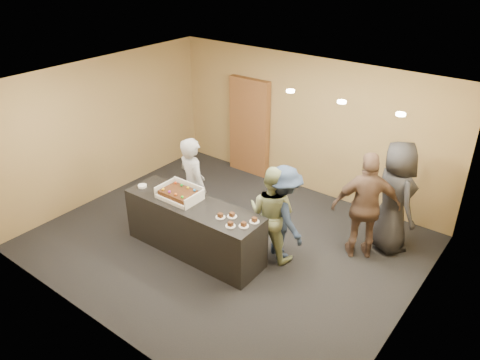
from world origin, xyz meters
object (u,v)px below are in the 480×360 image
Objects in this scene: storage_cabinet at (249,127)px; plate_stack at (142,186)px; serving_counter at (194,228)px; sheet_cake at (179,193)px; person_sage_man at (272,213)px; person_brown_extra at (366,207)px; person_server_grey at (193,186)px; person_dark_suit at (395,197)px; person_navy_man at (283,213)px; cake_box at (181,195)px.

plate_stack is (0.01, -3.02, -0.12)m from storage_cabinet.
serving_counter is 0.61m from sheet_cake.
person_sage_man is 0.88× the size of person_brown_extra.
person_server_grey is 3.28m from person_dark_suit.
person_dark_suit reaches higher than person_brown_extra.
person_sage_man is at bearing -46.99° from storage_cabinet.
person_dark_suit is (1.27, 1.29, 0.15)m from person_navy_man.
person_dark_suit is (2.74, 2.05, -0.06)m from sheet_cake.
serving_counter is at bearing 1.28° from person_brown_extra.
storage_cabinet is at bearing -14.30° from person_navy_man.
person_server_grey is at bearing 41.17° from plate_stack.
person_navy_man reaches higher than serving_counter.
serving_counter is at bearing 5.88° from plate_stack.
plate_stack is 2.23m from person_sage_man.
person_server_grey is (-0.12, 0.43, -0.07)m from cake_box.
storage_cabinet is 3.01m from sheet_cake.
cake_box is at bearing 20.15° from person_sage_man.
person_server_grey is at bearing 40.83° from person_navy_man.
plate_stack is at bearing -171.98° from sheet_cake.
cake_box is 0.45m from person_server_grey.
person_sage_man is (2.09, 0.77, -0.12)m from plate_stack.
cake_box is at bearing 122.44° from person_server_grey.
person_navy_man is at bearing -152.21° from person_server_grey.
cake_box reaches higher than plate_stack.
cake_box is (-0.28, 0.02, 0.50)m from serving_counter.
cake_box is at bearing 89.09° from sheet_cake.
person_server_grey is at bearing 130.86° from serving_counter.
sheet_cake is 0.36× the size of person_sage_man.
person_server_grey reaches higher than plate_stack.
person_sage_man is (2.10, -2.25, -0.24)m from storage_cabinet.
person_brown_extra is (2.48, 1.57, -0.09)m from sheet_cake.
person_brown_extra reaches higher than serving_counter.
person_server_grey is 2.83m from person_brown_extra.
serving_counter is at bearing 62.36° from person_navy_man.
person_brown_extra reaches higher than person_sage_man.
cake_box is at bearing 56.34° from person_navy_man.
serving_counter is 1.14m from plate_stack.
storage_cabinet is at bearing 90.12° from plate_stack.
storage_cabinet reaches higher than person_server_grey.
person_sage_man is at bearing 26.41° from sheet_cake.
sheet_cake is 1.67m from person_navy_man.
cake_box is at bearing -75.17° from storage_cabinet.
person_brown_extra is (2.20, 1.57, 0.45)m from serving_counter.
serving_counter is at bearing 148.22° from person_server_grey.
sheet_cake is at bearing 121.55° from person_server_grey.
person_dark_suit is at bearing 36.85° from sheet_cake.
plate_stack is 4.11m from person_dark_suit.
person_navy_man is (1.47, 0.77, -0.20)m from sheet_cake.
serving_counter is 1.29m from person_sage_man.
person_sage_man is (1.46, 0.21, -0.09)m from person_server_grey.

